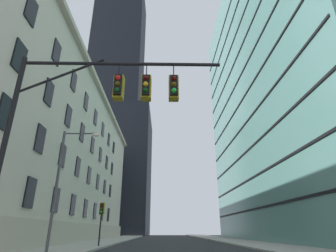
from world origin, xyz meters
TOP-DOWN VIEW (x-y plane):
  - station_building at (-18.22, 25.26)m, footprint 15.13×62.52m
  - dark_skyscraper at (-18.17, 75.63)m, footprint 25.40×25.40m
  - glass_office_midrise at (19.10, 29.33)m, footprint 16.30×44.73m
  - traffic_signal_mast at (-3.39, 2.21)m, footprint 8.34×0.63m
  - traffic_light_far_left at (-6.53, 17.56)m, footprint 0.40×0.63m
  - street_lamppost at (-7.59, 10.21)m, footprint 2.56×0.32m

SIDE VIEW (x-z plane):
  - traffic_light_far_left at x=-6.53m, z-range 1.21..4.77m
  - street_lamppost at x=-7.59m, z-range 0.90..8.57m
  - traffic_signal_mast at x=-3.39m, z-range 2.06..10.02m
  - station_building at x=-18.22m, z-range -0.02..22.00m
  - glass_office_midrise at x=19.10m, z-range 0.00..46.85m
  - dark_skyscraper at x=-18.17m, z-range -39.01..145.86m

